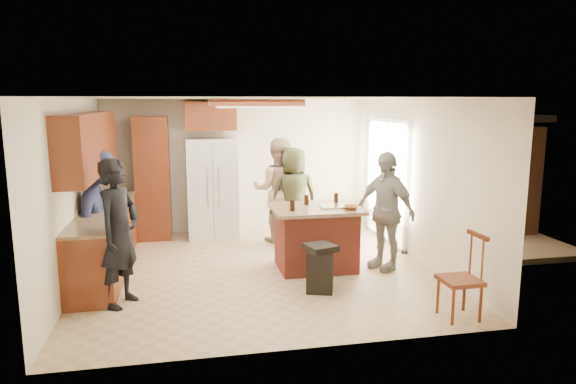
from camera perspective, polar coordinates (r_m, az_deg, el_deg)
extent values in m
plane|color=tan|center=(7.67, -3.23, -8.68)|extent=(5.00, 5.00, 0.00)
plane|color=white|center=(7.26, -3.43, 10.36)|extent=(5.00, 5.00, 0.00)
plane|color=beige|center=(9.82, -5.37, 2.94)|extent=(5.00, 0.00, 5.00)
plane|color=beige|center=(4.95, 0.72, -4.11)|extent=(5.00, 0.00, 5.00)
plane|color=beige|center=(7.44, -22.75, -0.09)|extent=(0.00, 5.00, 5.00)
plane|color=beige|center=(8.09, 14.49, 1.13)|extent=(0.00, 5.00, 5.00)
cube|color=white|center=(9.19, 11.10, 1.05)|extent=(0.02, 1.60, 2.10)
cube|color=white|center=(9.19, 10.98, 1.04)|extent=(0.08, 1.72, 2.10)
cube|color=maroon|center=(7.46, -3.64, 9.89)|extent=(1.30, 0.70, 0.10)
cube|color=white|center=(7.46, -3.64, 9.42)|extent=(1.10, 0.50, 0.02)
cube|color=olive|center=(10.09, 18.93, -4.91)|extent=(3.00, 3.00, 0.10)
cube|color=#593319|center=(10.75, 20.88, 1.59)|extent=(1.40, 1.60, 2.00)
imported|color=black|center=(6.50, -18.27, -4.36)|extent=(0.73, 0.80, 1.80)
imported|color=tan|center=(9.02, -1.13, 0.21)|extent=(1.00, 0.75, 1.83)
imported|color=#33361F|center=(8.82, 0.65, -0.48)|extent=(0.84, 0.57, 1.69)
imported|color=gray|center=(7.67, 10.74, -2.05)|extent=(0.94, 1.15, 1.75)
imported|color=#191C32|center=(7.77, -20.17, -2.16)|extent=(0.65, 1.21, 1.80)
cube|color=maroon|center=(7.95, -19.67, -5.27)|extent=(0.60, 3.00, 0.88)
cube|color=#846B4C|center=(7.84, -19.87, -2.02)|extent=(0.64, 3.00, 0.04)
cube|color=maroon|center=(7.73, -21.22, 5.04)|extent=(0.35, 3.00, 0.85)
cube|color=maroon|center=(9.51, -14.80, 1.50)|extent=(0.60, 0.60, 2.20)
cube|color=maroon|center=(9.41, -8.64, 8.36)|extent=(0.90, 0.60, 0.50)
cube|color=white|center=(9.45, -8.41, 0.45)|extent=(0.90, 0.72, 1.80)
cube|color=gray|center=(9.09, -8.29, 0.07)|extent=(0.01, 0.01, 1.71)
cylinder|color=silver|center=(9.05, -8.93, 0.59)|extent=(0.02, 0.02, 0.70)
cylinder|color=silver|center=(9.06, -7.66, 0.63)|extent=(0.02, 0.02, 0.70)
cube|color=#9A3A27|center=(7.65, 3.10, -5.27)|extent=(1.10, 0.85, 0.88)
cube|color=#846A4C|center=(7.54, 3.13, -1.86)|extent=(1.28, 1.03, 0.05)
cube|color=silver|center=(7.55, 5.07, -1.60)|extent=(0.41, 0.31, 0.02)
imported|color=brown|center=(7.42, 6.99, -1.71)|extent=(0.28, 0.28, 0.05)
cylinder|color=black|center=(7.24, 0.50, -1.53)|extent=(0.07, 0.07, 0.15)
cylinder|color=black|center=(7.68, 2.07, -0.87)|extent=(0.07, 0.07, 0.15)
cylinder|color=black|center=(7.87, 5.38, -0.64)|extent=(0.07, 0.07, 0.15)
cube|color=black|center=(6.79, 3.59, -8.73)|extent=(0.43, 0.43, 0.55)
cube|color=black|center=(6.70, 3.62, -6.17)|extent=(0.45, 0.45, 0.08)
cube|color=maroon|center=(6.24, 18.56, -9.29)|extent=(0.43, 0.43, 0.05)
cylinder|color=maroon|center=(6.10, 17.87, -12.01)|extent=(0.04, 0.04, 0.44)
cylinder|color=maroon|center=(6.27, 20.61, -11.56)|extent=(0.04, 0.04, 0.44)
cylinder|color=maroon|center=(6.37, 16.32, -10.95)|extent=(0.04, 0.04, 0.44)
cylinder|color=maroon|center=(6.53, 18.98, -10.56)|extent=(0.04, 0.04, 0.44)
cube|color=maroon|center=(6.19, 20.35, -4.52)|extent=(0.05, 0.40, 0.05)
cylinder|color=maroon|center=(6.16, 20.81, -7.03)|extent=(0.02, 0.02, 0.50)
cylinder|color=maroon|center=(6.35, 19.63, -6.45)|extent=(0.02, 0.02, 0.50)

